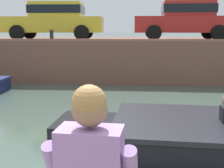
% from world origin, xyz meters
% --- Properties ---
extents(ground_plane, '(400.00, 400.00, 0.00)m').
position_xyz_m(ground_plane, '(0.00, 4.71, 0.00)').
color(ground_plane, '#42564C').
extents(far_quay_wall, '(60.00, 6.00, 1.64)m').
position_xyz_m(far_quay_wall, '(0.00, 12.41, 0.82)').
color(far_quay_wall, brown).
rests_on(far_quay_wall, ground).
extents(far_wall_coping, '(60.00, 0.24, 0.08)m').
position_xyz_m(far_wall_coping, '(0.00, 9.53, 1.68)').
color(far_wall_coping, '#925F4C').
rests_on(far_wall_coping, far_quay_wall).
extents(car_left_inner_yellow, '(4.26, 2.06, 1.54)m').
position_xyz_m(car_left_inner_yellow, '(-2.80, 11.11, 2.49)').
color(car_left_inner_yellow, yellow).
rests_on(car_left_inner_yellow, far_quay_wall).
extents(car_centre_red, '(3.98, 2.04, 1.54)m').
position_xyz_m(car_centre_red, '(2.63, 11.11, 2.49)').
color(car_centre_red, '#B2231E').
rests_on(car_centre_red, far_quay_wall).
extents(mooring_bollard_mid, '(0.15, 0.15, 0.45)m').
position_xyz_m(mooring_bollard_mid, '(-2.57, 9.66, 1.88)').
color(mooring_bollard_mid, '#2D2B28').
rests_on(mooring_bollard_mid, far_quay_wall).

